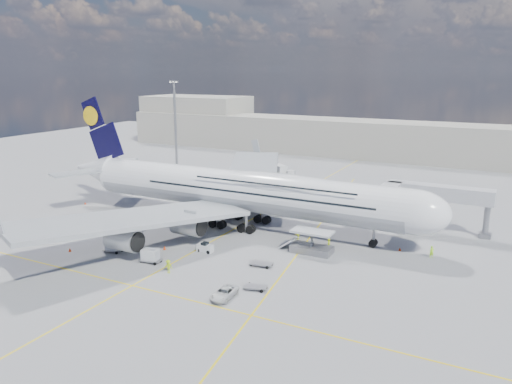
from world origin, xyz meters
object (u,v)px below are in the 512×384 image
at_px(baggage_tug, 205,248).
at_px(cone_wing_left_inner, 227,198).
at_px(dolly_back, 61,228).
at_px(cone_wing_right_outer, 70,250).
at_px(cone_wing_left_outer, 225,189).
at_px(crew_van, 329,243).
at_px(cone_tail, 85,203).
at_px(airliner, 241,190).
at_px(dolly_nose_far, 255,287).
at_px(cone_wing_right_inner, 165,248).
at_px(catering_truck_inner, 230,198).
at_px(crew_wing, 114,232).
at_px(jet_bridge, 418,195).
at_px(dolly_row_b, 139,224).
at_px(crew_tug, 168,266).
at_px(dolly_nose_near, 261,263).
at_px(dolly_row_a, 113,246).
at_px(service_van, 224,293).
at_px(light_mast, 175,126).
at_px(cone_nose, 400,249).
at_px(catering_truck_outer, 282,173).
at_px(dolly_row_c, 150,255).
at_px(crew_nose, 432,252).
at_px(cargo_loader, 311,245).
at_px(crew_loader, 298,235).

height_order(baggage_tug, cone_wing_left_inner, baggage_tug).
height_order(dolly_back, cone_wing_right_outer, cone_wing_right_outer).
distance_m(baggage_tug, cone_wing_left_outer, 41.98).
xyz_separation_m(crew_van, cone_tail, (-55.80, 1.28, -0.51)).
bearing_deg(airliner, dolly_nose_far, -57.22).
bearing_deg(dolly_back, cone_wing_right_inner, 13.45).
height_order(catering_truck_inner, crew_wing, catering_truck_inner).
relative_size(jet_bridge, crew_van, 12.28).
height_order(dolly_row_b, dolly_nose_far, dolly_row_b).
relative_size(baggage_tug, crew_tug, 1.31).
bearing_deg(dolly_nose_near, dolly_row_a, -175.44).
distance_m(service_van, crew_van, 24.62).
bearing_deg(dolly_row_a, dolly_nose_near, 0.81).
distance_m(light_mast, cone_nose, 78.58).
height_order(catering_truck_outer, service_van, catering_truck_outer).
distance_m(jet_bridge, baggage_tug, 38.51).
distance_m(dolly_nose_far, cone_wing_right_outer, 32.92).
relative_size(airliner, dolly_nose_near, 22.29).
xyz_separation_m(crew_wing, cone_wing_left_outer, (-0.53, 38.52, -0.61)).
bearing_deg(service_van, crew_tug, 161.25).
bearing_deg(baggage_tug, airliner, 94.43).
distance_m(dolly_row_a, dolly_nose_near, 24.35).
xyz_separation_m(service_van, crew_van, (5.62, 23.97, 0.11)).
bearing_deg(dolly_row_b, baggage_tug, 3.17).
xyz_separation_m(dolly_nose_near, crew_wing, (-28.72, 0.10, 0.51)).
bearing_deg(cone_wing_right_inner, cone_wing_left_outer, 107.15).
bearing_deg(light_mast, jet_bridge, -19.02).
relative_size(dolly_row_c, crew_nose, 1.86).
bearing_deg(dolly_nose_far, cone_wing_right_outer, 165.92).
xyz_separation_m(jet_bridge, catering_truck_inner, (-38.09, -0.75, -4.84)).
relative_size(cargo_loader, crew_tug, 4.24).
relative_size(crew_nose, crew_loader, 1.16).
height_order(crew_loader, cone_wing_left_outer, crew_loader).
bearing_deg(catering_truck_outer, crew_nose, -6.57).
bearing_deg(crew_tug, service_van, -26.73).
distance_m(airliner, crew_tug, 25.00).
bearing_deg(dolly_row_b, dolly_nose_near, 6.57).
relative_size(dolly_row_b, crew_wing, 1.73).
bearing_deg(crew_tug, catering_truck_inner, 95.58).
xyz_separation_m(dolly_nose_near, catering_truck_outer, (-22.45, 56.49, 1.33)).
relative_size(jet_bridge, cone_tail, 35.17).
bearing_deg(catering_truck_inner, crew_tug, -102.84).
height_order(airliner, dolly_nose_near, airliner).
height_order(crew_loader, crew_tug, crew_tug).
bearing_deg(cone_wing_left_outer, dolly_row_c, -73.02).
height_order(catering_truck_outer, crew_tug, catering_truck_outer).
relative_size(service_van, cone_wing_right_inner, 7.66).
xyz_separation_m(cargo_loader, dolly_back, (-44.64, -10.13, -0.86)).
distance_m(cone_nose, cone_wing_left_outer, 51.44).
relative_size(dolly_back, crew_loader, 2.26).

